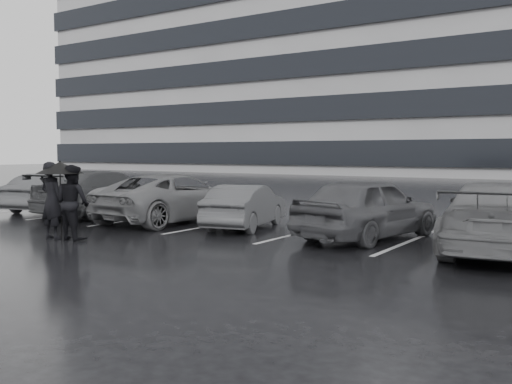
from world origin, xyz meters
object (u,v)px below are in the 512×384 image
object	(u,v)px
car_east	(499,217)
pedestrian_right	(73,202)
car_west_d	(54,192)
car_west_a	(245,206)
car_west_c	(105,193)
car_main	(368,208)
pedestrian_left	(52,200)
car_west_b	(174,198)

from	to	relation	value
car_east	pedestrian_right	size ratio (longest dim) A/B	2.86
car_west_d	pedestrian_right	xyz separation A→B (m)	(6.11, -4.10, 0.23)
car_west_a	car_west_c	size ratio (longest dim) A/B	0.71
car_west_d	car_west_c	bearing A→B (deg)	163.55
car_main	pedestrian_right	xyz separation A→B (m)	(-5.78, -3.98, 0.15)
car_main	car_west_c	world-z (taller)	car_main
car_main	car_west_a	world-z (taller)	car_main
pedestrian_left	car_west_b	bearing A→B (deg)	-91.53
car_west_b	pedestrian_right	distance (m)	4.07
car_east	pedestrian_left	xyz separation A→B (m)	(-9.30, -3.80, 0.18)
car_east	car_west_a	bearing A→B (deg)	-10.78
car_west_b	pedestrian_right	bearing A→B (deg)	97.74
car_west_a	car_west_b	world-z (taller)	car_west_b
car_west_a	car_west_c	bearing A→B (deg)	-14.80
car_east	pedestrian_left	distance (m)	10.05
car_west_b	pedestrian_right	world-z (taller)	pedestrian_right
car_west_d	car_east	distance (m)	14.91
car_west_b	car_east	xyz separation A→B (m)	(9.20, -0.43, 0.02)
car_west_c	car_west_d	size ratio (longest dim) A/B	1.26
car_west_a	car_west_d	size ratio (longest dim) A/B	0.90
car_west_d	pedestrian_left	distance (m)	7.06
car_west_a	pedestrian_right	size ratio (longest dim) A/B	2.02
car_west_b	car_east	size ratio (longest dim) A/B	1.01
car_west_b	car_east	distance (m)	9.21
car_west_b	car_west_c	size ratio (longest dim) A/B	1.01
car_east	pedestrian_right	bearing A→B (deg)	15.02
car_main	pedestrian_right	bearing A→B (deg)	44.54
car_west_b	car_west_d	xyz separation A→B (m)	(-5.70, 0.06, -0.05)
car_west_a	car_west_b	distance (m)	2.63
car_main	car_west_b	distance (m)	6.20
car_main	car_east	size ratio (longest dim) A/B	0.86
car_west_d	pedestrian_right	world-z (taller)	pedestrian_right
car_west_c	car_west_d	world-z (taller)	car_west_c
car_west_c	car_east	distance (m)	12.24
car_west_b	car_east	bearing A→B (deg)	179.18
pedestrian_right	car_west_c	bearing A→B (deg)	-45.97
car_west_a	car_west_d	distance (m)	8.32
pedestrian_left	pedestrian_right	distance (m)	0.55
car_main	car_west_b	size ratio (longest dim) A/B	0.85
car_west_b	pedestrian_left	world-z (taller)	pedestrian_left
car_west_c	pedestrian_right	world-z (taller)	pedestrian_right
car_west_a	pedestrian_right	xyz separation A→B (m)	(-2.21, -4.01, 0.30)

